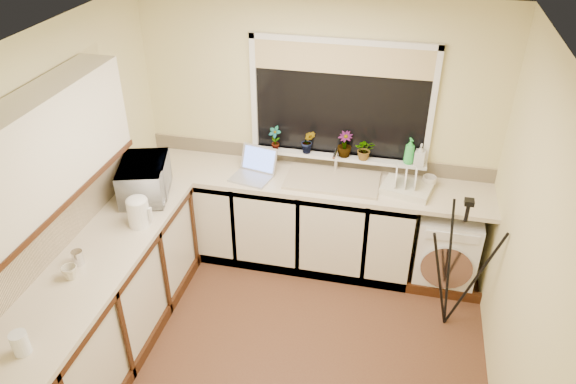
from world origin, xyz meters
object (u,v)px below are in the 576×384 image
(kettle, at_px, (139,213))
(washing_machine, at_px, (446,247))
(soap_bottle_green, at_px, (410,151))
(steel_jar, at_px, (78,258))
(plant_c, at_px, (345,144))
(soap_bottle_clear, at_px, (420,155))
(plant_a, at_px, (275,139))
(laptop, at_px, (255,169))
(microwave, at_px, (145,179))
(cup_left, at_px, (70,273))
(dish_rack, at_px, (407,189))
(plant_b, at_px, (308,142))
(glass_jug, at_px, (20,343))
(tripod, at_px, (456,266))
(plant_d, at_px, (365,149))
(cup_back, at_px, (429,182))

(kettle, bearing_deg, washing_machine, 21.52)
(soap_bottle_green, bearing_deg, steel_jar, -141.88)
(plant_c, relative_size, soap_bottle_clear, 1.19)
(soap_bottle_green, bearing_deg, plant_a, -179.21)
(laptop, height_order, kettle, laptop)
(microwave, distance_m, cup_left, 1.12)
(dish_rack, relative_size, soap_bottle_green, 1.69)
(dish_rack, height_order, soap_bottle_clear, soap_bottle_clear)
(plant_a, bearing_deg, plant_b, 1.86)
(glass_jug, bearing_deg, kettle, 85.85)
(tripod, distance_m, cup_left, 2.87)
(tripod, xyz_separation_m, plant_d, (-0.84, 0.79, 0.53))
(cup_back, distance_m, cup_left, 2.97)
(plant_c, bearing_deg, kettle, -139.93)
(soap_bottle_clear, bearing_deg, glass_jug, -130.89)
(tripod, bearing_deg, cup_left, -140.71)
(glass_jug, distance_m, plant_c, 2.97)
(washing_machine, bearing_deg, cup_left, -146.51)
(plant_a, height_order, plant_c, plant_c)
(glass_jug, relative_size, soap_bottle_clear, 0.74)
(washing_machine, distance_m, microwave, 2.71)
(plant_a, bearing_deg, plant_c, 1.86)
(kettle, xyz_separation_m, steel_jar, (-0.21, -0.54, -0.06))
(plant_a, height_order, cup_back, plant_a)
(microwave, distance_m, cup_back, 2.43)
(washing_machine, distance_m, soap_bottle_clear, 0.88)
(plant_a, xyz_separation_m, soap_bottle_clear, (1.30, 0.01, -0.02))
(plant_b, bearing_deg, steel_jar, -127.23)
(washing_machine, distance_m, cup_back, 0.64)
(laptop, xyz_separation_m, dish_rack, (1.35, 0.02, -0.03))
(plant_d, bearing_deg, dish_rack, -29.87)
(laptop, bearing_deg, kettle, -113.62)
(dish_rack, height_order, steel_jar, steel_jar)
(cup_back, bearing_deg, plant_b, 174.53)
(kettle, bearing_deg, plant_b, 47.27)
(microwave, bearing_deg, washing_machine, -95.25)
(steel_jar, height_order, soap_bottle_green, soap_bottle_green)
(kettle, height_order, cup_left, kettle)
(kettle, relative_size, tripod, 0.18)
(washing_machine, relative_size, plant_a, 3.21)
(soap_bottle_green, bearing_deg, glass_jug, -129.57)
(washing_machine, height_order, microwave, microwave)
(steel_jar, xyz_separation_m, plant_a, (1.01, 1.72, 0.21))
(plant_a, bearing_deg, soap_bottle_clear, 0.37)
(dish_rack, bearing_deg, steel_jar, -133.13)
(cup_back, bearing_deg, tripod, -69.78)
(tripod, height_order, plant_a, plant_a)
(cup_left, bearing_deg, plant_c, 49.57)
(plant_a, relative_size, cup_left, 2.18)
(kettle, relative_size, dish_rack, 0.55)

